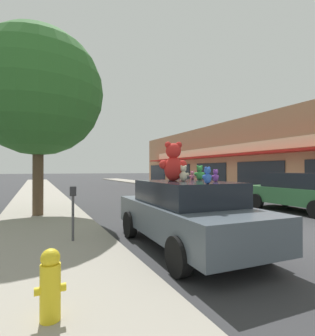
# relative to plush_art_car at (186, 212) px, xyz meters

# --- Properties ---
(ground_plane) EXTENTS (260.00, 260.00, 0.00)m
(ground_plane) POSITION_rel_plush_art_car_xyz_m (3.51, -0.50, -0.81)
(ground_plane) COLOR #333335
(sidewalk_near) EXTENTS (2.95, 90.00, 0.13)m
(sidewalk_near) POSITION_rel_plush_art_car_xyz_m (-2.86, -0.50, -0.75)
(sidewalk_near) COLOR gray
(sidewalk_near) RESTS_ON ground_plane
(storefront_row) EXTENTS (12.67, 34.22, 5.86)m
(storefront_row) POSITION_rel_plush_art_car_xyz_m (17.13, 11.56, 2.11)
(storefront_row) COLOR tan
(storefront_row) RESTS_ON ground_plane
(plush_art_car) EXTENTS (2.18, 4.55, 1.52)m
(plush_art_car) POSITION_rel_plush_art_car_xyz_m (0.00, 0.00, 0.00)
(plush_art_car) COLOR #4C5660
(plush_art_car) RESTS_ON ground_plane
(teddy_bear_giant) EXTENTS (0.72, 0.49, 0.94)m
(teddy_bear_giant) POSITION_rel_plush_art_car_xyz_m (-0.15, 0.35, 1.16)
(teddy_bear_giant) COLOR red
(teddy_bear_giant) RESTS_ON plush_art_car
(teddy_bear_pink) EXTENTS (0.17, 0.15, 0.24)m
(teddy_bear_pink) POSITION_rel_plush_art_car_xyz_m (0.61, 0.69, 0.83)
(teddy_bear_pink) COLOR pink
(teddy_bear_pink) RESTS_ON plush_art_car
(teddy_bear_cream) EXTENTS (0.26, 0.25, 0.38)m
(teddy_bear_cream) POSITION_rel_plush_art_car_xyz_m (0.01, 0.15, 0.89)
(teddy_bear_cream) COLOR beige
(teddy_bear_cream) RESTS_ON plush_art_car
(teddy_bear_blue) EXTENTS (0.25, 0.16, 0.33)m
(teddy_bear_blue) POSITION_rel_plush_art_car_xyz_m (-0.19, -1.09, 0.87)
(teddy_bear_blue) COLOR blue
(teddy_bear_blue) RESTS_ON plush_art_car
(teddy_bear_purple) EXTENTS (0.21, 0.14, 0.28)m
(teddy_bear_purple) POSITION_rel_plush_art_car_xyz_m (0.53, -0.40, 0.85)
(teddy_bear_purple) COLOR purple
(teddy_bear_purple) RESTS_ON plush_art_car
(teddy_bear_green) EXTENTS (0.29, 0.20, 0.38)m
(teddy_bear_green) POSITION_rel_plush_art_car_xyz_m (0.69, 0.47, 0.89)
(teddy_bear_green) COLOR green
(teddy_bear_green) RESTS_ON plush_art_car
(teddy_bear_black) EXTENTS (0.22, 0.17, 0.29)m
(teddy_bear_black) POSITION_rel_plush_art_car_xyz_m (-0.04, 0.71, 0.85)
(teddy_bear_black) COLOR black
(teddy_bear_black) RESTS_ON plush_art_car
(parked_car_far_center) EXTENTS (2.12, 4.63, 1.66)m
(parked_car_far_center) POSITION_rel_plush_art_car_xyz_m (7.14, 2.46, 0.05)
(parked_car_far_center) COLOR #336B3D
(parked_car_far_center) RESTS_ON ground_plane
(street_tree) EXTENTS (4.70, 4.70, 6.90)m
(street_tree) POSITION_rel_plush_art_car_xyz_m (-3.06, 5.42, 3.85)
(street_tree) COLOR brown
(street_tree) RESTS_ON sidewalk_near
(fire_hydrant) EXTENTS (0.33, 0.22, 0.79)m
(fire_hydrant) POSITION_rel_plush_art_car_xyz_m (-2.99, -2.05, -0.29)
(fire_hydrant) COLOR yellow
(fire_hydrant) RESTS_ON sidewalk_near
(parking_meter) EXTENTS (0.14, 0.10, 1.27)m
(parking_meter) POSITION_rel_plush_art_car_xyz_m (-2.35, 1.24, 0.12)
(parking_meter) COLOR #4C4C51
(parking_meter) RESTS_ON sidewalk_near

